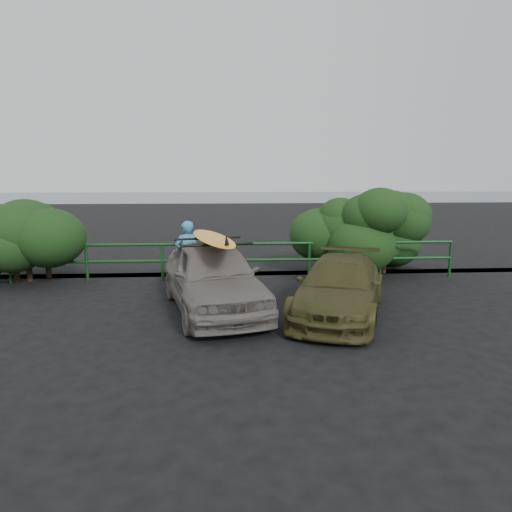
{
  "coord_description": "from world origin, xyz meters",
  "views": [
    {
      "loc": [
        0.74,
        -7.2,
        2.82
      ],
      "look_at": [
        1.37,
        2.56,
        1.09
      ],
      "focal_mm": 32.0,
      "sensor_mm": 36.0,
      "label": 1
    }
  ],
  "objects": [
    {
      "name": "sedan",
      "position": [
        0.44,
        2.18,
        0.73
      ],
      "size": [
        2.67,
        4.55,
        1.45
      ],
      "primitive_type": "imported",
      "rotation": [
        0.0,
        0.0,
        0.24
      ],
      "color": "slate",
      "rests_on": "ground"
    },
    {
      "name": "ground",
      "position": [
        0.0,
        0.0,
        0.0
      ],
      "size": [
        80.0,
        80.0,
        0.0
      ],
      "primitive_type": "plane",
      "color": "black"
    },
    {
      "name": "shrub_left",
      "position": [
        -4.8,
        5.4,
        1.0
      ],
      "size": [
        3.2,
        2.4,
        2.0
      ],
      "primitive_type": null,
      "color": "#1A3B15",
      "rests_on": "ground"
    },
    {
      "name": "man",
      "position": [
        -0.27,
        4.25,
        0.85
      ],
      "size": [
        0.73,
        0.63,
        1.7
      ],
      "primitive_type": "imported",
      "rotation": [
        0.0,
        0.0,
        3.57
      ],
      "color": "#3F8FBD",
      "rests_on": "ground"
    },
    {
      "name": "olive_vehicle",
      "position": [
        3.03,
        1.7,
        0.58
      ],
      "size": [
        2.95,
        4.3,
        1.16
      ],
      "primitive_type": "imported",
      "rotation": [
        0.0,
        0.0,
        -0.37
      ],
      "color": "#3E3B1B",
      "rests_on": "ground"
    },
    {
      "name": "surfboard",
      "position": [
        0.44,
        2.18,
        1.55
      ],
      "size": [
        1.31,
        3.08,
        0.09
      ],
      "primitive_type": "ellipsoid",
      "rotation": [
        0.0,
        0.0,
        0.24
      ],
      "color": "#FFA81A",
      "rests_on": "roof_rack"
    },
    {
      "name": "shrub_right",
      "position": [
        5.0,
        5.5,
        1.14
      ],
      "size": [
        3.2,
        2.4,
        2.28
      ],
      "primitive_type": null,
      "color": "#1A3B15",
      "rests_on": "ground"
    },
    {
      "name": "guardrail",
      "position": [
        0.0,
        5.0,
        0.52
      ],
      "size": [
        14.0,
        0.08,
        1.04
      ],
      "primitive_type": null,
      "color": "#134318",
      "rests_on": "ground"
    },
    {
      "name": "roof_rack",
      "position": [
        0.44,
        2.18,
        1.48
      ],
      "size": [
        1.65,
        1.33,
        0.05
      ],
      "primitive_type": null,
      "rotation": [
        0.0,
        0.0,
        0.24
      ],
      "color": "black",
      "rests_on": "sedan"
    },
    {
      "name": "ocean",
      "position": [
        0.0,
        60.0,
        0.0
      ],
      "size": [
        200.0,
        200.0,
        0.0
      ],
      "primitive_type": "plane",
      "color": "slate",
      "rests_on": "ground"
    }
  ]
}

